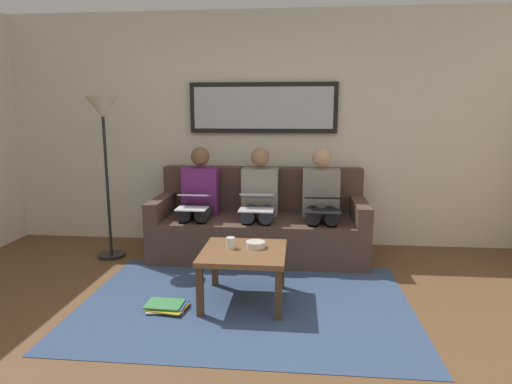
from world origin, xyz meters
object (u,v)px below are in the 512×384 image
(person_left, at_px, (321,200))
(standing_lamp, at_px, (104,126))
(bowl, at_px, (256,245))
(person_right, at_px, (199,198))
(laptop_white, at_px, (193,201))
(person_middle, at_px, (259,199))
(laptop_silver, at_px, (257,202))
(couch, at_px, (260,225))
(framed_mirror, at_px, (263,108))
(cup, at_px, (231,243))
(laptop_black, at_px, (322,204))
(magazine_stack, at_px, (167,306))
(coffee_table, at_px, (244,257))

(person_left, relative_size, standing_lamp, 0.69)
(bowl, bearing_deg, person_right, -56.60)
(laptop_white, height_order, standing_lamp, standing_lamp)
(person_middle, bearing_deg, laptop_silver, 90.00)
(couch, bearing_deg, laptop_silver, 90.00)
(framed_mirror, distance_m, cup, 1.90)
(bowl, bearing_deg, person_middle, -86.44)
(standing_lamp, bearing_deg, bowl, 151.64)
(couch, xyz_separation_m, laptop_black, (-0.64, 0.32, 0.31))
(person_left, xyz_separation_m, magazine_stack, (1.23, 1.37, -0.58))
(magazine_stack, bearing_deg, person_middle, -113.46)
(person_left, xyz_separation_m, standing_lamp, (2.19, 0.20, 0.76))
(framed_mirror, xyz_separation_m, cup, (0.13, 1.56, -1.08))
(person_middle, height_order, laptop_white, person_middle)
(cup, relative_size, laptop_black, 0.26)
(coffee_table, distance_m, bowl, 0.14)
(couch, relative_size, laptop_white, 6.52)
(cup, bearing_deg, bowl, -169.67)
(person_left, height_order, magazine_stack, person_left)
(coffee_table, bearing_deg, framed_mirror, -90.74)
(coffee_table, bearing_deg, person_left, -119.90)
(bowl, relative_size, person_right, 0.14)
(person_right, bearing_deg, framed_mirror, -144.47)
(framed_mirror, xyz_separation_m, person_left, (-0.64, 0.46, -0.94))
(laptop_white, bearing_deg, person_left, -168.98)
(couch, bearing_deg, framed_mirror, -90.00)
(framed_mirror, relative_size, person_left, 1.44)
(laptop_white, bearing_deg, laptop_silver, -179.01)
(couch, relative_size, person_right, 1.93)
(couch, distance_m, laptop_silver, 0.44)
(framed_mirror, xyz_separation_m, coffee_table, (0.02, 1.61, -1.18))
(magazine_stack, distance_m, standing_lamp, 2.02)
(laptop_silver, distance_m, laptop_white, 0.64)
(couch, height_order, person_right, person_right)
(coffee_table, bearing_deg, laptop_white, -55.46)
(person_middle, height_order, magazine_stack, person_middle)
(couch, xyz_separation_m, laptop_silver, (0.00, 0.31, 0.32))
(cup, bearing_deg, coffee_table, 159.59)
(bowl, bearing_deg, couch, -86.65)
(person_middle, bearing_deg, person_right, 0.00)
(framed_mirror, xyz_separation_m, magazine_stack, (0.59, 1.82, -1.52))
(coffee_table, distance_m, person_middle, 1.17)
(cup, xyz_separation_m, person_middle, (-0.13, -1.11, 0.14))
(framed_mirror, height_order, person_left, framed_mirror)
(couch, height_order, framed_mirror, framed_mirror)
(bowl, distance_m, laptop_black, 1.02)
(laptop_black, distance_m, standing_lamp, 2.31)
(cup, xyz_separation_m, magazine_stack, (0.46, 0.26, -0.44))
(laptop_black, relative_size, person_right, 0.30)
(bowl, xyz_separation_m, standing_lamp, (1.62, -0.87, 0.92))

